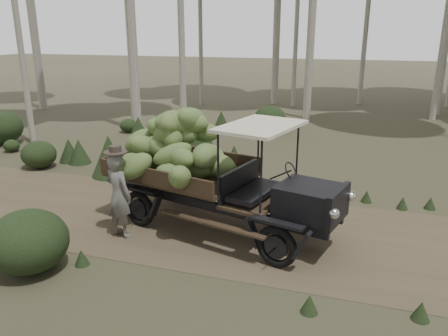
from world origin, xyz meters
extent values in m
plane|color=#473D2B|center=(0.00, 0.00, 0.00)|extent=(120.00, 120.00, 0.00)
cube|color=brown|center=(0.00, 0.00, 0.00)|extent=(70.00, 4.00, 0.01)
cube|color=black|center=(0.23, -0.57, 1.04)|extent=(1.26, 1.22, 0.57)
cube|color=black|center=(0.78, -0.71, 1.04)|extent=(0.36, 1.03, 0.65)
cube|color=black|center=(-1.18, -0.20, 1.14)|extent=(0.45, 1.43, 0.57)
cube|color=#38281C|center=(-2.59, 0.17, 1.04)|extent=(3.29, 2.55, 0.08)
cube|color=#38281C|center=(-2.35, 1.07, 1.23)|extent=(2.83, 0.80, 0.33)
cube|color=#38281C|center=(-2.82, -0.74, 1.23)|extent=(2.83, 0.80, 0.33)
cube|color=#38281C|center=(-4.00, 0.53, 1.23)|extent=(0.53, 1.83, 0.33)
cube|color=beige|center=(-0.75, -0.31, 2.31)|extent=(1.60, 2.01, 0.06)
cube|color=black|center=(-1.43, 0.27, 0.65)|extent=(4.66, 1.31, 0.19)
cube|color=black|center=(-1.63, -0.49, 0.65)|extent=(4.66, 1.31, 0.19)
torus|color=black|center=(0.24, 0.29, 0.40)|extent=(0.80, 0.34, 0.79)
torus|color=black|center=(-0.18, -1.32, 0.40)|extent=(0.80, 0.34, 0.79)
torus|color=black|center=(-2.88, 1.10, 0.40)|extent=(0.80, 0.34, 0.79)
torus|color=black|center=(-3.30, -0.51, 0.40)|extent=(0.80, 0.34, 0.79)
sphere|color=beige|center=(0.98, -0.28, 1.09)|extent=(0.19, 0.19, 0.19)
sphere|color=beige|center=(0.75, -1.19, 1.09)|extent=(0.19, 0.19, 0.19)
ellipsoid|color=olive|center=(-3.43, -0.28, 1.34)|extent=(0.83, 0.64, 0.60)
ellipsoid|color=olive|center=(-3.55, 0.24, 1.68)|extent=(1.06, 0.79, 0.80)
ellipsoid|color=olive|center=(-3.04, 0.29, 2.00)|extent=(0.89, 0.98, 0.68)
ellipsoid|color=olive|center=(-2.41, 0.17, 2.28)|extent=(0.73, 0.59, 0.46)
ellipsoid|color=olive|center=(-1.67, 0.22, 1.27)|extent=(0.82, 0.57, 0.71)
ellipsoid|color=olive|center=(-2.86, 0.65, 1.66)|extent=(0.64, 0.82, 0.63)
ellipsoid|color=olive|center=(-3.03, 0.53, 2.01)|extent=(0.58, 0.89, 0.47)
ellipsoid|color=olive|center=(-2.58, 0.01, 2.21)|extent=(0.92, 0.79, 0.67)
ellipsoid|color=olive|center=(-3.32, 0.13, 1.29)|extent=(0.91, 1.11, 0.77)
ellipsoid|color=olive|center=(-1.88, -0.28, 1.62)|extent=(0.56, 0.72, 0.53)
ellipsoid|color=olive|center=(-2.17, 0.44, 1.94)|extent=(0.77, 0.47, 0.47)
ellipsoid|color=olive|center=(-2.32, 0.19, 2.24)|extent=(0.76, 1.08, 0.79)
ellipsoid|color=olive|center=(-2.48, -0.57, 1.29)|extent=(0.76, 0.50, 0.45)
ellipsoid|color=olive|center=(-3.32, -0.02, 1.64)|extent=(0.93, 0.98, 0.73)
ellipsoid|color=olive|center=(-2.90, 0.01, 1.94)|extent=(0.92, 0.96, 0.63)
ellipsoid|color=olive|center=(-2.37, 0.17, 2.21)|extent=(0.88, 0.46, 0.54)
ellipsoid|color=olive|center=(-1.75, 0.18, 1.26)|extent=(0.90, 0.52, 0.61)
ellipsoid|color=olive|center=(-2.99, -0.04, 1.67)|extent=(0.91, 0.75, 0.59)
ellipsoid|color=olive|center=(-2.56, 0.17, 1.94)|extent=(0.88, 0.71, 0.51)
ellipsoid|color=olive|center=(-2.80, 0.08, 2.18)|extent=(0.67, 0.85, 0.49)
ellipsoid|color=olive|center=(-2.07, 0.73, 1.32)|extent=(1.03, 1.00, 0.66)
ellipsoid|color=olive|center=(-2.36, -0.42, 1.61)|extent=(0.90, 0.73, 0.53)
ellipsoid|color=olive|center=(-2.68, 0.02, 1.95)|extent=(0.69, 0.97, 0.76)
ellipsoid|color=olive|center=(-2.73, 0.05, 2.18)|extent=(0.61, 0.95, 0.58)
ellipsoid|color=olive|center=(-2.21, -0.05, 1.25)|extent=(0.96, 0.74, 0.54)
ellipsoid|color=olive|center=(-2.53, -0.41, 1.64)|extent=(1.00, 0.55, 0.70)
ellipsoid|color=olive|center=(-2.80, 0.54, 1.92)|extent=(0.84, 0.68, 0.49)
ellipsoid|color=olive|center=(-3.24, -0.68, 1.39)|extent=(1.01, 0.80, 0.79)
ellipsoid|color=olive|center=(-2.13, -0.97, 1.37)|extent=(0.71, 0.95, 0.73)
imported|color=#615F59|center=(-3.45, -1.03, 0.87)|extent=(0.74, 0.61, 1.75)
cylinder|color=#382E27|center=(-3.45, -1.03, 1.77)|extent=(0.59, 0.59, 0.02)
cylinder|color=#382E27|center=(-3.45, -1.03, 1.83)|extent=(0.30, 0.30, 0.14)
ellipsoid|color=#233319|center=(-4.24, -2.73, 0.56)|extent=(1.37, 1.37, 1.09)
cone|color=#233319|center=(-7.77, 3.16, 0.38)|extent=(0.68, 0.68, 0.75)
ellipsoid|color=#233319|center=(-11.58, 4.39, 0.62)|extent=(1.52, 1.52, 1.22)
cone|color=#233319|center=(-4.48, 6.33, 0.55)|extent=(1.00, 1.00, 1.11)
cone|color=#233319|center=(-7.34, 3.09, 0.39)|extent=(0.70, 0.70, 0.78)
cone|color=#233319|center=(-2.64, 4.43, 0.31)|extent=(0.56, 0.56, 0.62)
ellipsoid|color=#233319|center=(-8.22, 2.31, 0.42)|extent=(1.04, 1.04, 0.83)
cone|color=#233319|center=(-4.91, 10.11, 0.31)|extent=(0.56, 0.56, 0.63)
ellipsoid|color=#233319|center=(-2.57, 9.42, 0.54)|extent=(1.33, 1.33, 1.07)
ellipsoid|color=#233319|center=(-8.09, 7.49, 0.28)|extent=(0.70, 0.70, 0.56)
cone|color=#233319|center=(-6.48, 5.44, 0.56)|extent=(1.02, 1.02, 1.13)
ellipsoid|color=#233319|center=(-10.41, 3.55, 0.22)|extent=(0.53, 0.53, 0.43)
cone|color=#233319|center=(-5.73, 2.28, 0.60)|extent=(1.08, 1.08, 1.20)
cone|color=#233319|center=(2.77, 2.39, 0.15)|extent=(0.27, 0.27, 0.30)
cone|color=#233319|center=(-3.50, -2.31, 0.15)|extent=(0.27, 0.27, 0.30)
cone|color=#233319|center=(1.34, 2.39, 0.15)|extent=(0.27, 0.27, 0.30)
cone|color=#233319|center=(-1.36, 2.67, 0.15)|extent=(0.27, 0.27, 0.30)
cone|color=#233319|center=(0.55, -2.48, 0.15)|extent=(0.27, 0.27, 0.30)
cone|color=#233319|center=(2.15, 2.19, 0.15)|extent=(0.27, 0.27, 0.30)
cone|color=#233319|center=(2.11, -2.16, 0.15)|extent=(0.27, 0.27, 0.30)
camera|label=1|loc=(1.02, -8.16, 4.01)|focal=35.00mm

